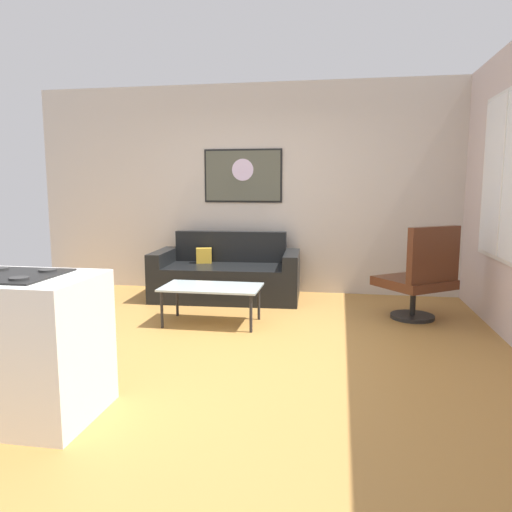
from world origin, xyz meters
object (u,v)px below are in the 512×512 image
object	(u,v)px
couch	(227,276)
coffee_table	(212,289)
armchair	(421,276)
wall_painting	(243,176)

from	to	relation	value
couch	coffee_table	xyz separation A→B (m)	(0.11, -1.19, 0.08)
coffee_table	armchair	distance (m)	2.23
armchair	wall_painting	size ratio (longest dim) A/B	0.96
couch	coffee_table	world-z (taller)	couch
couch	wall_painting	xyz separation A→B (m)	(0.11, 0.53, 1.30)
wall_painting	armchair	bearing A→B (deg)	-29.05
armchair	wall_painting	bearing A→B (deg)	150.95
couch	coffee_table	bearing A→B (deg)	-84.51
armchair	coffee_table	bearing A→B (deg)	-167.02
armchair	couch	bearing A→B (deg)	163.34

